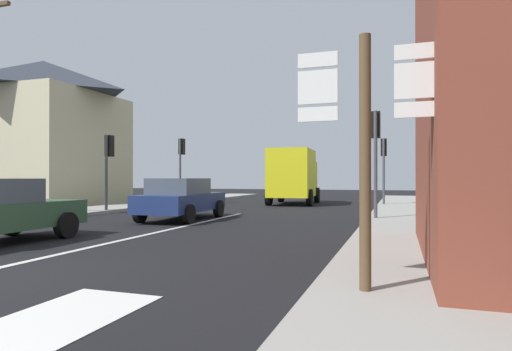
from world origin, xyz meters
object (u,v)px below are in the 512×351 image
(traffic_light_far_left, at_px, (181,156))
(traffic_light_near_left, at_px, (109,155))
(traffic_light_near_right, at_px, (376,140))
(sedan_far, at_px, (181,198))
(delivery_truck, at_px, (294,175))
(route_sign_post, at_px, (365,142))
(traffic_light_far_right, at_px, (384,156))

(traffic_light_far_left, bearing_deg, traffic_light_near_left, -90.00)
(traffic_light_far_left, relative_size, traffic_light_near_right, 0.99)
(sedan_far, height_order, traffic_light_near_left, traffic_light_near_left)
(delivery_truck, bearing_deg, traffic_light_far_left, -162.10)
(route_sign_post, xyz_separation_m, traffic_light_near_right, (-0.37, 9.86, 0.86))
(sedan_far, height_order, delivery_truck, delivery_truck)
(route_sign_post, distance_m, traffic_light_far_right, 17.94)
(traffic_light_near_right, bearing_deg, traffic_light_far_left, 148.78)
(traffic_light_far_right, xyz_separation_m, traffic_light_near_right, (0.00, -8.07, 0.16))
(traffic_light_near_left, bearing_deg, delivery_truck, 54.18)
(sedan_far, xyz_separation_m, delivery_truck, (1.67, 10.13, 0.89))
(traffic_light_far_left, relative_size, traffic_light_far_right, 1.05)
(delivery_truck, height_order, traffic_light_far_right, traffic_light_far_right)
(traffic_light_far_right, bearing_deg, route_sign_post, -88.82)
(delivery_truck, bearing_deg, traffic_light_near_right, -60.27)
(sedan_far, xyz_separation_m, route_sign_post, (6.95, -8.34, 1.15))
(traffic_light_far_left, xyz_separation_m, traffic_light_near_left, (-0.00, -6.44, -0.31))
(delivery_truck, xyz_separation_m, traffic_light_far_left, (-6.06, -1.96, 1.10))
(traffic_light_far_left, bearing_deg, delivery_truck, 17.90)
(delivery_truck, distance_m, traffic_light_near_left, 10.38)
(sedan_far, relative_size, delivery_truck, 0.83)
(sedan_far, bearing_deg, traffic_light_near_left, 158.43)
(traffic_light_near_left, distance_m, traffic_light_far_right, 13.50)
(traffic_light_far_right, bearing_deg, traffic_light_near_right, -90.00)
(sedan_far, xyz_separation_m, traffic_light_far_right, (6.58, 9.59, 1.85))
(delivery_truck, xyz_separation_m, traffic_light_near_right, (4.91, -8.61, 1.12))
(sedan_far, relative_size, traffic_light_far_right, 1.21)
(sedan_far, bearing_deg, traffic_light_far_right, 55.53)
(route_sign_post, distance_m, traffic_light_near_right, 9.90)
(traffic_light_near_left, height_order, traffic_light_near_right, traffic_light_near_right)
(sedan_far, bearing_deg, delivery_truck, 80.65)
(traffic_light_far_right, bearing_deg, traffic_light_near_left, -144.41)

